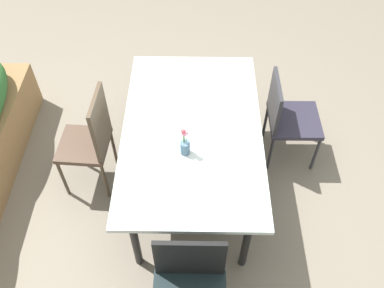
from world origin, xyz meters
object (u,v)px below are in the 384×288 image
Objects in this scene: chair_far_side at (91,138)px; chair_near_right at (287,115)px; dining_table at (192,134)px; flower_vase at (185,144)px.

chair_far_side is 1.69m from chair_near_right.
chair_near_right is at bearing -64.53° from dining_table.
dining_table is 0.83m from chair_far_side.
chair_near_right is 3.53× the size of flower_vase.
flower_vase is (-0.63, 0.88, 0.34)m from chair_near_right.
chair_far_side is 4.11× the size of flower_vase.
chair_near_right is at bearing -74.56° from chair_far_side.
chair_far_side is 0.87m from flower_vase.
flower_vase reaches higher than chair_near_right.
chair_far_side is at bearing -78.53° from chair_near_right.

